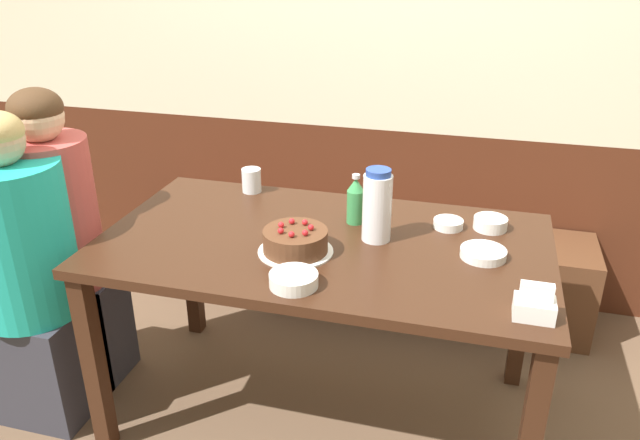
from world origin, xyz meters
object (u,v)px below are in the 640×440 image
object	(u,v)px
person_teal_shirt	(28,278)
person_pale_blue_shirt	(64,255)
bowl_soup_white	(483,253)
glass_water_tall	(252,180)
bench_seat	(366,264)
water_pitcher	(377,206)
soju_bottle	(355,200)
bowl_sauce_shallow	(294,280)
bowl_side_dish	(448,224)
birthday_cake	(295,241)
bowl_rice_small	(490,223)
napkin_holder	(535,305)

from	to	relation	value
person_teal_shirt	person_pale_blue_shirt	size ratio (longest dim) A/B	0.97
bowl_soup_white	glass_water_tall	xyz separation A→B (m)	(-0.93, 0.34, 0.03)
bench_seat	bowl_soup_white	distance (m)	1.11
water_pitcher	soju_bottle	distance (m)	0.16
bench_seat	bowl_sauce_shallow	distance (m)	1.27
bench_seat	person_pale_blue_shirt	size ratio (longest dim) A/B	1.72
person_teal_shirt	person_pale_blue_shirt	distance (m)	0.20
bowl_soup_white	bowl_sauce_shallow	size ratio (longest dim) A/B	1.01
soju_bottle	water_pitcher	bearing A→B (deg)	-49.57
bench_seat	bowl_sauce_shallow	bearing A→B (deg)	-90.34
bowl_side_dish	person_teal_shirt	distance (m)	1.51
bowl_soup_white	bowl_sauce_shallow	world-z (taller)	bowl_sauce_shallow
birthday_cake	water_pitcher	size ratio (longest dim) A/B	0.98
bowl_rice_small	bowl_sauce_shallow	distance (m)	0.79
water_pitcher	bowl_side_dish	size ratio (longest dim) A/B	2.41
birthday_cake	person_teal_shirt	bearing A→B (deg)	-171.39
water_pitcher	person_pale_blue_shirt	distance (m)	1.24
bench_seat	birthday_cake	distance (m)	1.10
bowl_side_dish	bench_seat	bearing A→B (deg)	123.14
napkin_holder	bowl_rice_small	world-z (taller)	napkin_holder
napkin_holder	bowl_sauce_shallow	distance (m)	0.68
birthday_cake	person_teal_shirt	distance (m)	0.99
birthday_cake	soju_bottle	distance (m)	0.32
bench_seat	napkin_holder	distance (m)	1.44
napkin_holder	bowl_rice_small	bearing A→B (deg)	102.91
napkin_holder	glass_water_tall	size ratio (longest dim) A/B	1.14
napkin_holder	glass_water_tall	distance (m)	1.26
bowl_side_dish	person_pale_blue_shirt	bearing A→B (deg)	-169.40
bowl_rice_small	napkin_holder	bearing A→B (deg)	-77.09
water_pitcher	person_teal_shirt	xyz separation A→B (m)	(-1.20, -0.31, -0.29)
person_teal_shirt	soju_bottle	bearing A→B (deg)	21.21
bowl_sauce_shallow	person_teal_shirt	distance (m)	1.04
soju_bottle	birthday_cake	bearing A→B (deg)	-116.33
birthday_cake	bowl_soup_white	bearing A→B (deg)	11.78
birthday_cake	person_teal_shirt	world-z (taller)	person_teal_shirt
bowl_side_dish	bowl_sauce_shallow	size ratio (longest dim) A/B	0.72
soju_bottle	person_pale_blue_shirt	world-z (taller)	person_pale_blue_shirt
soju_bottle	person_pale_blue_shirt	size ratio (longest dim) A/B	0.15
birthday_cake	bowl_sauce_shallow	bearing A→B (deg)	-74.17
soju_bottle	bowl_rice_small	world-z (taller)	soju_bottle
bowl_sauce_shallow	bowl_rice_small	bearing A→B (deg)	45.40
bowl_side_dish	person_pale_blue_shirt	xyz separation A→B (m)	(-1.43, -0.27, -0.19)
birthday_cake	glass_water_tall	distance (m)	0.57
bench_seat	person_pale_blue_shirt	xyz separation A→B (m)	(-1.02, -0.88, 0.36)
bowl_sauce_shallow	person_teal_shirt	xyz separation A→B (m)	(-1.02, 0.06, -0.18)
bowl_side_dish	person_teal_shirt	bearing A→B (deg)	-161.81
bowl_soup_white	glass_water_tall	size ratio (longest dim) A/B	1.53
bowl_rice_small	bowl_sauce_shallow	size ratio (longest dim) A/B	0.80
soju_bottle	bowl_sauce_shallow	bearing A→B (deg)	-99.23
soju_bottle	bowl_rice_small	bearing A→B (deg)	8.68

